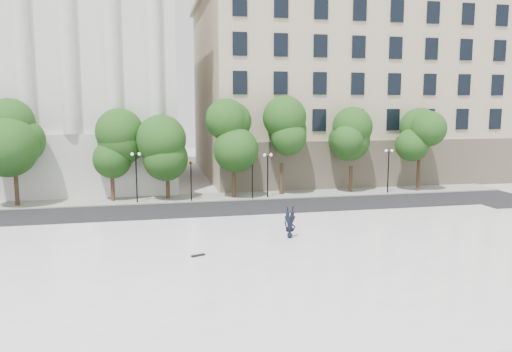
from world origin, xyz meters
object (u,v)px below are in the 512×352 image
object	(u,v)px
skateboard	(198,255)
traffic_light_east	(252,161)
traffic_light_west	(191,162)
person_lying	(290,234)

from	to	relation	value
skateboard	traffic_light_east	bearing A→B (deg)	48.32
traffic_light_west	person_lying	size ratio (longest dim) A/B	2.11
traffic_light_west	person_lying	bearing A→B (deg)	-72.35
skateboard	person_lying	bearing A→B (deg)	2.59
skateboard	traffic_light_west	bearing A→B (deg)	65.36
traffic_light_west	person_lying	distance (m)	16.09
traffic_light_east	skateboard	bearing A→B (deg)	-110.65
traffic_light_west	person_lying	xyz separation A→B (m)	(4.80, -15.08, -2.92)
traffic_light_west	skateboard	world-z (taller)	traffic_light_west
traffic_light_west	traffic_light_east	world-z (taller)	traffic_light_west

